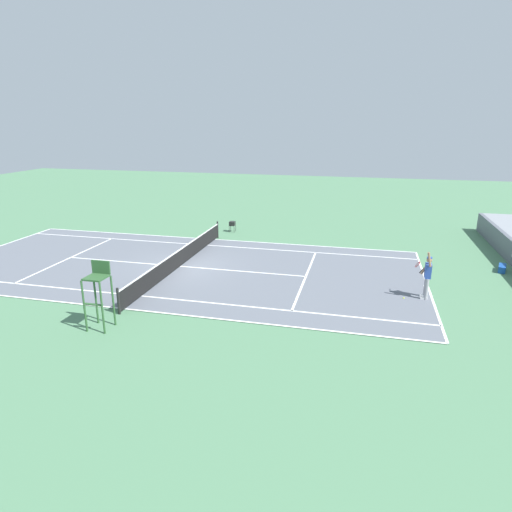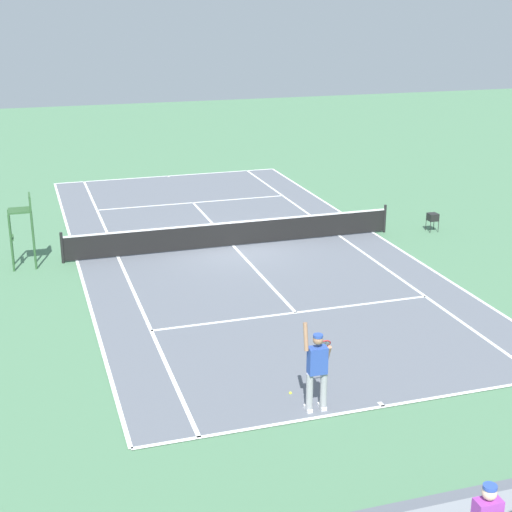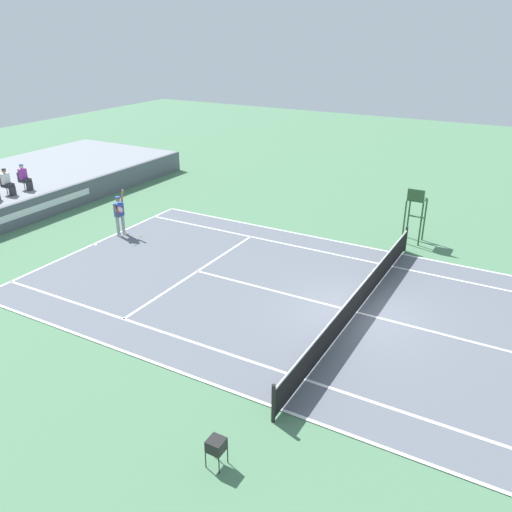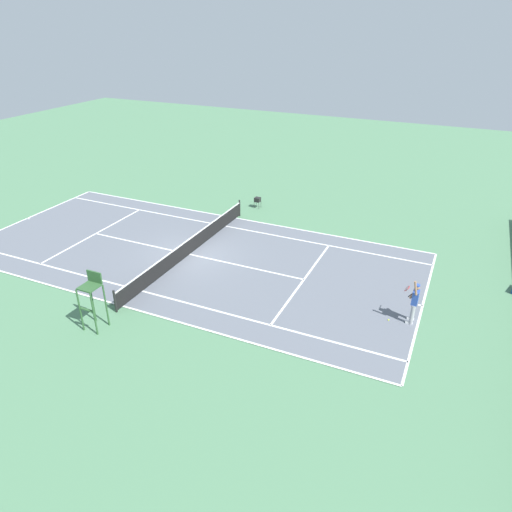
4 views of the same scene
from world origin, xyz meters
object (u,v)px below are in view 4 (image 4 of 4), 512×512
Objects in this scene: tennis_player at (414,302)px; tennis_ball at (389,320)px; umpire_chair at (92,294)px; ball_hopper at (258,199)px.

tennis_ball is (0.28, -0.85, -0.96)m from tennis_player.
umpire_chair reaches higher than tennis_player.
tennis_player is at bearing 116.01° from umpire_chair.
tennis_ball is at bearing 47.45° from ball_hopper.
umpire_chair is 14.88m from ball_hopper.
tennis_ball is 14.01m from ball_hopper.
tennis_player is 12.91m from umpire_chair.
ball_hopper is at bearing -129.46° from tennis_player.
umpire_chair is (5.38, -10.74, 1.52)m from tennis_ball.
ball_hopper reaches higher than tennis_ball.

